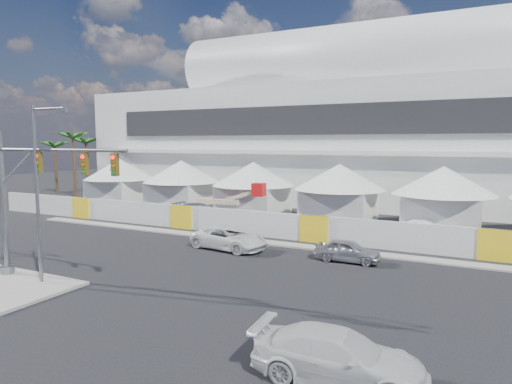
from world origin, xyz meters
The scene contains 13 objects.
ground centered at (0.00, 0.00, 0.00)m, with size 160.00×160.00×0.00m, color black.
stadium centered at (8.71, 41.50, 9.45)m, with size 80.00×24.80×21.98m.
tent_row centered at (0.50, 24.00, 3.15)m, with size 53.40×8.40×5.40m.
hoarding_fence centered at (6.00, 14.50, 1.00)m, with size 70.00×0.25×2.00m, color silver.
palm_cluster centered at (-33.46, 29.50, 6.88)m, with size 10.60×10.60×8.55m.
sedan_silver centered at (9.74, 10.12, 0.69)m, with size 4.07×1.64×1.39m, color #ADACB1.
pickup_curb centered at (1.49, 9.65, 0.77)m, with size 5.54×2.55×1.54m, color silver.
pickup_near centered at (13.41, -3.98, 0.79)m, with size 5.44×2.21×1.58m, color silver.
lot_car_a centered at (13.01, 19.77, 0.66)m, with size 3.99×1.39×1.32m, color white.
lot_car_c centered at (-7.03, 18.63, 0.80)m, with size 5.51×2.24×1.60m, color #A1A2A6.
traffic_mast centered at (-4.39, -1.44, 4.44)m, with size 9.37×0.76×7.83m.
streetlight_median centered at (-2.98, -1.63, 5.36)m, with size 2.51×0.25×9.08m.
boom_lift centered at (-4.43, 16.67, 1.07)m, with size 7.85×2.04×3.96m.
Camera 1 is at (17.26, -17.16, 7.38)m, focal length 32.00 mm.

